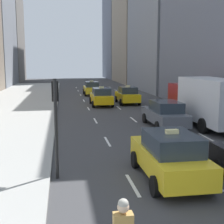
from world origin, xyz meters
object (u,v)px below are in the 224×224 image
Objects in this scene: box_truck at (206,100)px; taxi_third at (127,95)px; sedan_silver_behind at (165,114)px; taxi_lead at (101,97)px; traffic_light_pole at (56,112)px; taxi_fourth at (169,156)px; taxi_second at (92,88)px.

taxi_third is at bearing 103.55° from box_truck.
taxi_third is 0.93× the size of sedan_silver_behind.
taxi_lead is 1.22× the size of traffic_light_pole.
sedan_silver_behind is (0.00, -11.70, -0.01)m from taxi_third.
taxi_third is 20.86m from traffic_light_pole.
taxi_fourth is at bearing -11.84° from traffic_light_pole.
taxi_lead is at bearing -90.00° from taxi_second.
taxi_lead is at bearing 78.04° from traffic_light_pole.
taxi_second is 1.00× the size of taxi_third.
traffic_light_pole is at bearing -130.22° from sedan_silver_behind.
box_truck reaches higher than sedan_silver_behind.
taxi_lead is 9.81m from taxi_second.
taxi_second is at bearing 107.71° from taxi_third.
taxi_lead is 1.00× the size of taxi_second.
box_truck is at bearing -74.64° from taxi_second.
taxi_second is 28.76m from traffic_light_pole.
box_truck is (5.60, 8.89, 0.83)m from taxi_fourth.
box_truck reaches higher than taxi_second.
traffic_light_pole is at bearing -139.82° from box_truck.
taxi_third is at bearing 20.30° from taxi_lead.
taxi_lead is at bearing 117.89° from box_truck.
taxi_fourth is 1.22× the size of traffic_light_pole.
taxi_lead is 12.00m from box_truck.
taxi_second is 0.93× the size of sedan_silver_behind.
taxi_third is 1.00× the size of taxi_fourth.
taxi_third is 11.70m from sedan_silver_behind.
taxi_third is at bearing 71.07° from traffic_light_pole.
box_truck is 12.52m from traffic_light_pole.
taxi_second is at bearing 90.00° from taxi_fourth.
sedan_silver_behind is at bearing 72.37° from taxi_fourth.
sedan_silver_behind is at bearing -90.00° from taxi_third.
sedan_silver_behind is (2.80, -20.47, -0.01)m from taxi_second.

